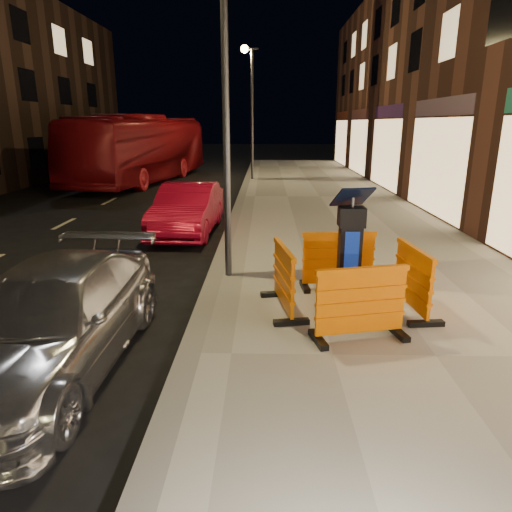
{
  "coord_description": "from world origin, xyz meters",
  "views": [
    {
      "loc": [
        0.93,
        -5.0,
        2.86
      ],
      "look_at": [
        0.8,
        1.0,
        1.1
      ],
      "focal_mm": 32.0,
      "sensor_mm": 36.0,
      "label": 1
    }
  ],
  "objects_px": {
    "barrier_bldgside": "(413,280)",
    "car_silver": "(56,367)",
    "barrier_kerbside": "(284,279)",
    "bus_doubledecker": "(145,182)",
    "parking_kiosk": "(349,254)",
    "car_red": "(189,233)",
    "barrier_front": "(361,304)",
    "barrier_back": "(338,260)"
  },
  "relations": [
    {
      "from": "barrier_bldgside",
      "to": "car_silver",
      "type": "bearing_deg",
      "value": 101.77
    },
    {
      "from": "barrier_kerbside",
      "to": "bus_doubledecker",
      "type": "height_order",
      "value": "bus_doubledecker"
    },
    {
      "from": "barrier_bldgside",
      "to": "parking_kiosk",
      "type": "bearing_deg",
      "value": 84.13
    },
    {
      "from": "car_silver",
      "to": "car_red",
      "type": "xyz_separation_m",
      "value": [
        0.47,
        7.02,
        0.0
      ]
    },
    {
      "from": "barrier_front",
      "to": "barrier_back",
      "type": "height_order",
      "value": "same"
    },
    {
      "from": "barrier_kerbside",
      "to": "car_silver",
      "type": "relative_size",
      "value": 0.29
    },
    {
      "from": "barrier_kerbside",
      "to": "bus_doubledecker",
      "type": "xyz_separation_m",
      "value": [
        -6.35,
        16.48,
        -0.64
      ]
    },
    {
      "from": "parking_kiosk",
      "to": "bus_doubledecker",
      "type": "xyz_separation_m",
      "value": [
        -7.3,
        16.48,
        -1.02
      ]
    },
    {
      "from": "barrier_front",
      "to": "barrier_bldgside",
      "type": "distance_m",
      "value": 1.34
    },
    {
      "from": "parking_kiosk",
      "to": "barrier_front",
      "type": "relative_size",
      "value": 1.4
    },
    {
      "from": "barrier_back",
      "to": "bus_doubledecker",
      "type": "bearing_deg",
      "value": 110.29
    },
    {
      "from": "car_silver",
      "to": "car_red",
      "type": "distance_m",
      "value": 7.03
    },
    {
      "from": "barrier_front",
      "to": "barrier_kerbside",
      "type": "bearing_deg",
      "value": 122.13
    },
    {
      "from": "barrier_kerbside",
      "to": "barrier_bldgside",
      "type": "relative_size",
      "value": 1.0
    },
    {
      "from": "parking_kiosk",
      "to": "barrier_kerbside",
      "type": "height_order",
      "value": "parking_kiosk"
    },
    {
      "from": "parking_kiosk",
      "to": "car_red",
      "type": "bearing_deg",
      "value": 112.94
    },
    {
      "from": "barrier_back",
      "to": "car_silver",
      "type": "xyz_separation_m",
      "value": [
        -3.76,
        -2.45,
        -0.64
      ]
    },
    {
      "from": "car_silver",
      "to": "barrier_kerbside",
      "type": "bearing_deg",
      "value": 29.97
    },
    {
      "from": "barrier_bldgside",
      "to": "car_red",
      "type": "xyz_separation_m",
      "value": [
        -4.24,
        5.52,
        -0.64
      ]
    },
    {
      "from": "car_red",
      "to": "barrier_back",
      "type": "bearing_deg",
      "value": -52.23
    },
    {
      "from": "parking_kiosk",
      "to": "barrier_back",
      "type": "height_order",
      "value": "parking_kiosk"
    },
    {
      "from": "parking_kiosk",
      "to": "bus_doubledecker",
      "type": "distance_m",
      "value": 18.06
    },
    {
      "from": "barrier_bldgside",
      "to": "barrier_kerbside",
      "type": "bearing_deg",
      "value": 84.13
    },
    {
      "from": "barrier_bldgside",
      "to": "car_red",
      "type": "height_order",
      "value": "barrier_bldgside"
    },
    {
      "from": "barrier_front",
      "to": "car_red",
      "type": "distance_m",
      "value": 7.29
    },
    {
      "from": "parking_kiosk",
      "to": "barrier_back",
      "type": "bearing_deg",
      "value": 82.13
    },
    {
      "from": "barrier_kerbside",
      "to": "bus_doubledecker",
      "type": "bearing_deg",
      "value": 11.19
    },
    {
      "from": "barrier_bldgside",
      "to": "bus_doubledecker",
      "type": "height_order",
      "value": "bus_doubledecker"
    },
    {
      "from": "barrier_back",
      "to": "bus_doubledecker",
      "type": "height_order",
      "value": "bus_doubledecker"
    },
    {
      "from": "barrier_kerbside",
      "to": "bus_doubledecker",
      "type": "relative_size",
      "value": 0.11
    },
    {
      "from": "car_silver",
      "to": "car_red",
      "type": "bearing_deg",
      "value": 88.09
    },
    {
      "from": "barrier_kerbside",
      "to": "barrier_bldgside",
      "type": "bearing_deg",
      "value": -99.87
    },
    {
      "from": "barrier_back",
      "to": "barrier_bldgside",
      "type": "bearing_deg",
      "value": -49.87
    },
    {
      "from": "barrier_back",
      "to": "barrier_bldgside",
      "type": "height_order",
      "value": "same"
    },
    {
      "from": "car_silver",
      "to": "barrier_bldgside",
      "type": "bearing_deg",
      "value": 19.56
    },
    {
      "from": "barrier_bldgside",
      "to": "car_silver",
      "type": "relative_size",
      "value": 0.29
    },
    {
      "from": "barrier_front",
      "to": "car_silver",
      "type": "height_order",
      "value": "barrier_front"
    },
    {
      "from": "parking_kiosk",
      "to": "car_red",
      "type": "xyz_separation_m",
      "value": [
        -3.29,
        5.52,
        -1.02
      ]
    },
    {
      "from": "barrier_back",
      "to": "car_red",
      "type": "xyz_separation_m",
      "value": [
        -3.29,
        4.57,
        -0.64
      ]
    },
    {
      "from": "parking_kiosk",
      "to": "car_red",
      "type": "distance_m",
      "value": 6.51
    },
    {
      "from": "barrier_kerbside",
      "to": "car_red",
      "type": "xyz_separation_m",
      "value": [
        -2.34,
        5.52,
        -0.64
      ]
    },
    {
      "from": "parking_kiosk",
      "to": "barrier_kerbside",
      "type": "distance_m",
      "value": 1.03
    }
  ]
}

